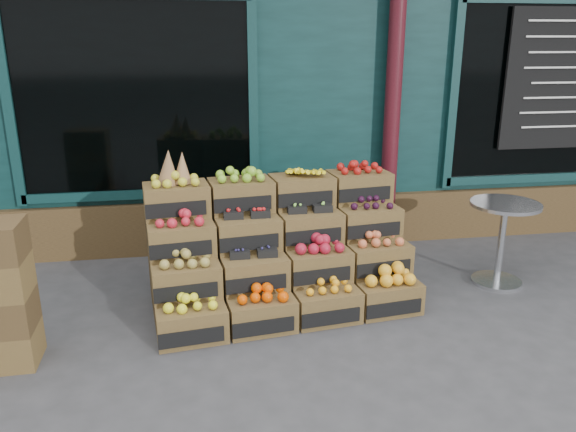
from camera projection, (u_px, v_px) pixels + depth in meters
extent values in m
plane|color=#3A3A3C|center=(325.00, 338.00, 4.63)|extent=(60.00, 60.00, 0.00)
cube|color=#0D2D2D|center=(255.00, 35.00, 8.79)|extent=(12.00, 6.00, 4.80)
cube|color=#0D2D2D|center=(284.00, 119.00, 6.29)|extent=(12.00, 0.12, 3.00)
cube|color=#47341C|center=(285.00, 222.00, 6.59)|extent=(12.00, 0.18, 0.60)
cube|color=black|center=(135.00, 99.00, 5.91)|extent=(2.40, 0.06, 2.00)
cube|color=black|center=(551.00, 92.00, 6.64)|extent=(2.40, 0.06, 2.00)
cylinder|color=#3F0E16|center=(392.00, 110.00, 6.26)|extent=(0.18, 0.18, 3.20)
cube|color=black|center=(557.00, 80.00, 6.52)|extent=(1.30, 0.04, 1.60)
cube|color=brown|center=(191.00, 322.00, 4.60)|extent=(0.61, 0.46, 0.28)
cube|color=black|center=(195.00, 338.00, 4.42)|extent=(0.52, 0.08, 0.13)
cube|color=yellow|center=(190.00, 302.00, 4.55)|extent=(0.48, 0.35, 0.09)
cube|color=brown|center=(261.00, 313.00, 4.76)|extent=(0.61, 0.46, 0.28)
cube|color=black|center=(267.00, 327.00, 4.58)|extent=(0.52, 0.08, 0.13)
cube|color=#DB4400|center=(260.00, 292.00, 4.70)|extent=(0.48, 0.35, 0.10)
cube|color=brown|center=(326.00, 304.00, 4.92)|extent=(0.61, 0.46, 0.28)
cube|color=black|center=(334.00, 318.00, 4.73)|extent=(0.52, 0.08, 0.13)
cube|color=orange|center=(326.00, 285.00, 4.86)|extent=(0.48, 0.35, 0.08)
cube|color=brown|center=(387.00, 296.00, 5.07)|extent=(0.61, 0.46, 0.28)
cube|color=black|center=(397.00, 309.00, 4.89)|extent=(0.52, 0.08, 0.13)
cube|color=orange|center=(388.00, 275.00, 5.01)|extent=(0.48, 0.35, 0.13)
cube|color=brown|center=(186.00, 279.00, 4.74)|extent=(0.61, 0.46, 0.28)
cube|color=black|center=(189.00, 292.00, 4.55)|extent=(0.52, 0.08, 0.13)
cube|color=olive|center=(185.00, 258.00, 4.68)|extent=(0.48, 0.35, 0.10)
cube|color=brown|center=(254.00, 271.00, 4.89)|extent=(0.61, 0.46, 0.28)
cube|color=black|center=(259.00, 284.00, 4.71)|extent=(0.52, 0.08, 0.13)
cube|color=navy|center=(253.00, 255.00, 4.84)|extent=(0.48, 0.35, 0.03)
cube|color=brown|center=(317.00, 264.00, 5.05)|extent=(0.61, 0.46, 0.28)
cube|color=black|center=(325.00, 276.00, 4.87)|extent=(0.52, 0.08, 0.13)
cube|color=maroon|center=(318.00, 244.00, 4.99)|extent=(0.48, 0.35, 0.11)
cube|color=brown|center=(377.00, 257.00, 5.21)|extent=(0.61, 0.46, 0.28)
cube|color=black|center=(387.00, 269.00, 5.02)|extent=(0.52, 0.08, 0.13)
cube|color=#C96037|center=(378.00, 238.00, 5.15)|extent=(0.48, 0.35, 0.09)
cube|color=brown|center=(181.00, 238.00, 4.87)|extent=(0.61, 0.46, 0.28)
cube|color=black|center=(184.00, 250.00, 4.69)|extent=(0.52, 0.08, 0.13)
cube|color=#B41E2C|center=(180.00, 218.00, 4.81)|extent=(0.48, 0.35, 0.10)
cube|color=brown|center=(247.00, 232.00, 5.02)|extent=(0.61, 0.46, 0.28)
cube|color=black|center=(252.00, 243.00, 4.84)|extent=(0.52, 0.08, 0.13)
cube|color=#B21718|center=(247.00, 215.00, 4.98)|extent=(0.48, 0.35, 0.04)
cube|color=brown|center=(309.00, 226.00, 5.18)|extent=(0.61, 0.46, 0.28)
cube|color=black|center=(317.00, 237.00, 5.00)|extent=(0.52, 0.08, 0.13)
cube|color=#78BB46|center=(309.00, 210.00, 5.13)|extent=(0.48, 0.35, 0.03)
cube|color=brown|center=(368.00, 221.00, 5.34)|extent=(0.61, 0.46, 0.28)
cube|color=black|center=(377.00, 230.00, 5.16)|extent=(0.52, 0.08, 0.13)
cube|color=black|center=(368.00, 203.00, 5.28)|extent=(0.48, 0.35, 0.07)
cube|color=brown|center=(177.00, 200.00, 5.00)|extent=(0.61, 0.46, 0.28)
cube|color=black|center=(179.00, 210.00, 4.82)|extent=(0.52, 0.08, 0.13)
cube|color=gold|center=(175.00, 179.00, 4.94)|extent=(0.48, 0.35, 0.10)
cube|color=brown|center=(241.00, 195.00, 5.16)|extent=(0.61, 0.46, 0.28)
cube|color=black|center=(246.00, 204.00, 4.98)|extent=(0.52, 0.08, 0.13)
cube|color=#7DB62B|center=(240.00, 175.00, 5.10)|extent=(0.48, 0.35, 0.10)
cube|color=brown|center=(302.00, 190.00, 5.31)|extent=(0.61, 0.46, 0.28)
cube|color=black|center=(309.00, 199.00, 5.13)|extent=(0.52, 0.08, 0.13)
cube|color=yellow|center=(302.00, 171.00, 5.26)|extent=(0.48, 0.35, 0.09)
cube|color=brown|center=(359.00, 186.00, 5.47)|extent=(0.61, 0.46, 0.28)
cube|color=black|center=(367.00, 194.00, 5.29)|extent=(0.52, 0.08, 0.13)
cube|color=#A31410|center=(360.00, 168.00, 5.41)|extent=(0.48, 0.35, 0.08)
cube|color=#47341C|center=(286.00, 297.00, 5.06)|extent=(2.35, 0.68, 0.28)
cube|color=#47341C|center=(279.00, 272.00, 5.23)|extent=(2.35, 0.68, 0.56)
cube|color=#47341C|center=(272.00, 249.00, 5.41)|extent=(2.35, 0.68, 0.85)
cone|color=olive|center=(168.00, 167.00, 4.90)|extent=(0.20, 0.20, 0.33)
cone|color=olive|center=(182.00, 168.00, 4.97)|extent=(0.17, 0.17, 0.28)
cube|color=brown|center=(0.00, 347.00, 4.24)|extent=(0.57, 0.40, 0.28)
cylinder|color=#B8BBC0|center=(496.00, 281.00, 5.68)|extent=(0.49, 0.49, 0.03)
cylinder|color=#B8BBC0|center=(501.00, 244.00, 5.56)|extent=(0.07, 0.07, 0.81)
cylinder|color=#B8BBC0|center=(506.00, 204.00, 5.43)|extent=(0.67, 0.67, 0.03)
imported|color=#1A5B1E|center=(102.00, 168.00, 6.52)|extent=(0.76, 0.59, 1.84)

